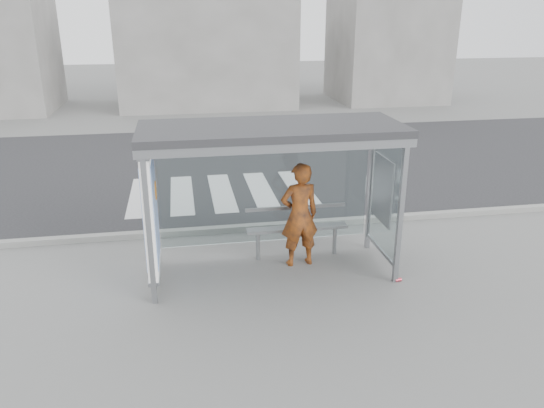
{
  "coord_description": "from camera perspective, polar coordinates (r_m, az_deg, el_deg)",
  "views": [
    {
      "loc": [
        -1.45,
        -8.23,
        4.35
      ],
      "look_at": [
        0.04,
        0.2,
        1.2
      ],
      "focal_mm": 35.0,
      "sensor_mm": 36.0,
      "label": 1
    }
  ],
  "objects": [
    {
      "name": "curb",
      "position": [
        11.14,
        -1.75,
        -2.48
      ],
      "size": [
        30.0,
        0.18,
        0.12
      ],
      "primitive_type": "cube",
      "color": "gray",
      "rests_on": "ground"
    },
    {
      "name": "crosswalk",
      "position": [
        13.48,
        -5.43,
        1.27
      ],
      "size": [
        4.55,
        3.0,
        0.0
      ],
      "color": "silver",
      "rests_on": "ground"
    },
    {
      "name": "person",
      "position": [
        9.34,
        2.97,
        -1.19
      ],
      "size": [
        0.74,
        0.53,
        1.9
      ],
      "primitive_type": "imported",
      "rotation": [
        0.0,
        0.0,
        3.25
      ],
      "color": "#E45615",
      "rests_on": "ground"
    },
    {
      "name": "bus_shelter",
      "position": [
        8.69,
        -2.5,
        4.36
      ],
      "size": [
        4.25,
        1.65,
        2.62
      ],
      "color": "gray",
      "rests_on": "ground"
    },
    {
      "name": "ground",
      "position": [
        9.42,
        -0.01,
        -7.32
      ],
      "size": [
        80.0,
        80.0,
        0.0
      ],
      "primitive_type": "plane",
      "color": "slate",
      "rests_on": "ground"
    },
    {
      "name": "building_right",
      "position": [
        28.25,
        12.34,
        18.01
      ],
      "size": [
        5.0,
        5.0,
        7.0
      ],
      "primitive_type": "cube",
      "color": "slate",
      "rests_on": "ground"
    },
    {
      "name": "bench",
      "position": [
        9.78,
        2.69,
        -2.57
      ],
      "size": [
        1.88,
        0.25,
        0.97
      ],
      "color": "gray",
      "rests_on": "ground"
    },
    {
      "name": "soda_can",
      "position": [
        9.35,
        13.41,
        -7.93
      ],
      "size": [
        0.12,
        0.08,
        0.06
      ],
      "primitive_type": "cylinder",
      "rotation": [
        0.0,
        1.57,
        0.13
      ],
      "color": "#D13D4E",
      "rests_on": "ground"
    },
    {
      "name": "building_center",
      "position": [
        26.33,
        -7.09,
        15.99
      ],
      "size": [
        8.0,
        5.0,
        5.0
      ],
      "primitive_type": "cube",
      "color": "slate",
      "rests_on": "ground"
    },
    {
      "name": "road",
      "position": [
        15.9,
        -4.4,
        4.25
      ],
      "size": [
        30.0,
        10.0,
        0.01
      ],
      "primitive_type": "cube",
      "color": "#242426",
      "rests_on": "ground"
    }
  ]
}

